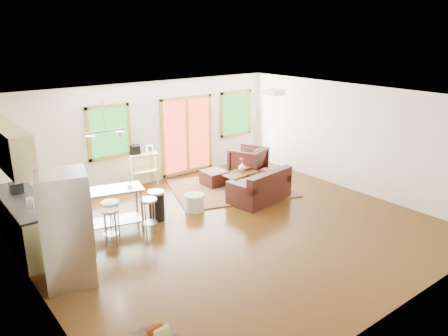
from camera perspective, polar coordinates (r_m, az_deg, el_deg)
floor at (r=8.87m, az=1.20°, el=-7.93°), size 7.50×7.00×0.02m
ceiling at (r=8.09m, az=1.32°, el=9.04°), size 7.50×7.00×0.02m
back_wall at (r=11.24m, az=-10.14°, el=4.42°), size 7.50×0.02×2.60m
left_wall at (r=6.82m, az=-24.21°, el=-5.71°), size 0.02×7.00×2.60m
right_wall at (r=11.07m, az=16.57°, el=3.76°), size 0.02×7.00×2.60m
front_wall at (r=6.26m, az=22.14°, el=-7.52°), size 7.50×0.02×2.60m
window_left at (r=10.73m, az=-14.78°, el=4.58°), size 1.10×0.05×1.30m
french_doors at (r=11.83m, az=-4.83°, el=4.30°), size 1.60×0.05×2.10m
window_right at (r=12.73m, az=1.58°, el=7.16°), size 1.10×0.05×1.30m
rug at (r=10.98m, az=0.88°, el=-2.63°), size 3.42×3.01×0.03m
loveseat at (r=10.14m, az=4.79°, el=-2.72°), size 1.53×1.01×0.76m
coffee_table at (r=11.06m, az=1.99°, el=-0.86°), size 0.95×0.62×0.36m
armchair at (r=11.84m, az=3.14°, el=1.03°), size 1.09×1.07×0.88m
ottoman at (r=11.16m, az=-1.25°, el=-1.32°), size 0.58×0.58×0.38m
pouf at (r=9.64m, az=-3.87°, el=-4.52°), size 0.57×0.57×0.38m
vase at (r=11.08m, az=2.38°, el=0.31°), size 0.23×0.24×0.33m
book at (r=11.21m, az=2.46°, el=0.57°), size 0.20×0.05×0.26m
cabinets at (r=8.56m, az=-25.01°, el=-3.85°), size 0.64×2.24×2.30m
refrigerator at (r=7.15m, az=-19.82°, el=-7.52°), size 0.89×0.87×1.82m
island at (r=8.71m, az=-15.23°, el=-4.54°), size 1.53×0.90×0.91m
cup at (r=8.81m, az=-12.24°, el=-1.39°), size 0.14×0.12×0.12m
bar_stool_a at (r=8.31m, az=-14.68°, el=-6.41°), size 0.41×0.41×0.70m
bar_stool_b at (r=8.58m, az=-14.59°, el=-5.47°), size 0.42×0.42×0.72m
bar_stool_c at (r=8.58m, az=-9.84°, el=-5.15°), size 0.41×0.41×0.72m
trash_can at (r=9.24m, az=-8.80°, el=-4.84°), size 0.39×0.39×0.63m
kitchen_cart at (r=11.13m, az=-10.69°, el=1.31°), size 0.80×0.61×1.09m
ceiling_flush at (r=9.60m, az=6.54°, el=9.82°), size 0.35×0.35×0.12m
pendant_light at (r=8.54m, az=-15.21°, el=4.01°), size 0.80×0.18×0.79m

